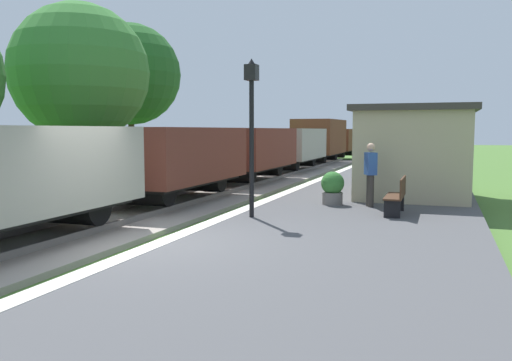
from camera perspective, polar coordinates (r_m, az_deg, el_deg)
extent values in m
plane|color=#47702D|center=(10.13, -12.31, -7.82)|extent=(160.00, 160.00, 0.00)
cube|color=#4C4C4F|center=(8.88, 5.73, -8.78)|extent=(6.00, 60.00, 0.25)
cube|color=silver|center=(9.87, -10.36, -6.61)|extent=(0.36, 60.00, 0.01)
cube|color=#9E9389|center=(11.54, -22.56, -6.17)|extent=(3.80, 60.00, 0.12)
cube|color=slate|center=(11.05, -19.80, -5.89)|extent=(0.07, 60.00, 0.14)
cube|color=slate|center=(12.01, -25.15, -5.20)|extent=(0.07, 60.00, 0.14)
cube|color=gray|center=(10.81, -25.48, 1.09)|extent=(2.50, 5.60, 1.60)
cube|color=black|center=(10.87, -25.34, -2.33)|extent=(2.10, 5.15, 0.50)
cylinder|color=black|center=(12.23, -19.37, -2.48)|extent=(1.56, 0.84, 0.84)
cylinder|color=black|center=(13.11, -16.23, -0.77)|extent=(0.20, 0.30, 0.20)
cube|color=brown|center=(16.16, -8.72, 2.83)|extent=(2.50, 5.60, 1.60)
cube|color=black|center=(16.20, -8.68, 0.54)|extent=(2.10, 5.15, 0.50)
cylinder|color=black|center=(17.81, -5.95, 0.21)|extent=(1.56, 0.84, 0.84)
cylinder|color=black|center=(14.68, -11.97, -1.01)|extent=(1.56, 0.84, 0.84)
cylinder|color=black|center=(18.84, -4.45, 1.27)|extent=(0.20, 0.30, 0.20)
cylinder|color=black|center=(13.68, -14.52, -0.48)|extent=(0.20, 0.30, 0.20)
cube|color=brown|center=(22.19, -0.62, 3.60)|extent=(2.50, 5.60, 1.60)
cube|color=black|center=(22.22, -0.62, 1.92)|extent=(2.10, 5.15, 0.50)
cylinder|color=black|center=(23.92, 0.86, 1.58)|extent=(1.56, 0.84, 0.84)
cylinder|color=black|center=(20.57, -2.34, 0.93)|extent=(1.56, 0.84, 0.84)
cylinder|color=black|center=(25.00, 1.71, 2.32)|extent=(0.20, 0.30, 0.20)
cylinder|color=black|center=(19.48, -3.61, 1.41)|extent=(0.20, 0.30, 0.20)
cube|color=gray|center=(28.47, 3.96, 4.00)|extent=(2.50, 5.60, 1.60)
cube|color=black|center=(28.50, 3.95, 2.69)|extent=(2.10, 5.15, 0.50)
cylinder|color=black|center=(30.24, 4.86, 2.37)|extent=(1.56, 0.84, 0.84)
cylinder|color=black|center=(26.79, 2.92, 1.99)|extent=(1.56, 0.84, 0.84)
cylinder|color=black|center=(31.34, 5.40, 2.93)|extent=(0.20, 0.30, 0.20)
cylinder|color=black|center=(25.67, 2.19, 2.40)|extent=(0.20, 0.30, 0.20)
cube|color=brown|center=(34.87, 6.89, 4.73)|extent=(2.50, 5.60, 2.20)
cube|color=black|center=(34.89, 6.87, 3.17)|extent=(2.10, 5.15, 0.50)
cylinder|color=black|center=(36.65, 7.48, 2.88)|extent=(1.56, 0.84, 0.84)
cylinder|color=black|center=(33.16, 6.19, 2.63)|extent=(1.56, 0.84, 0.84)
cylinder|color=black|center=(37.77, 7.85, 3.34)|extent=(0.20, 0.30, 0.20)
cylinder|color=black|center=(32.02, 5.71, 2.98)|extent=(0.20, 0.30, 0.20)
cube|color=brown|center=(41.34, 8.89, 4.40)|extent=(2.50, 5.60, 1.60)
cube|color=black|center=(41.35, 8.88, 3.50)|extent=(2.10, 5.15, 0.50)
cylinder|color=black|center=(43.12, 9.32, 3.24)|extent=(1.56, 0.84, 0.84)
cylinder|color=black|center=(39.60, 8.39, 3.06)|extent=(1.56, 0.84, 0.84)
cylinder|color=black|center=(44.25, 9.59, 3.62)|extent=(0.20, 0.30, 0.20)
cylinder|color=black|center=(38.46, 8.07, 3.37)|extent=(0.20, 0.30, 0.20)
cube|color=tan|center=(17.84, 16.84, 2.81)|extent=(3.20, 5.50, 2.60)
cube|color=#3D3833|center=(17.83, 16.96, 7.27)|extent=(3.50, 5.80, 0.18)
cube|color=black|center=(16.89, 11.20, 3.24)|extent=(0.03, 0.90, 0.80)
cube|color=#422819|center=(13.34, 14.72, -1.67)|extent=(0.42, 1.50, 0.04)
cube|color=#422819|center=(13.30, 15.56, -0.65)|extent=(0.04, 1.50, 0.45)
cube|color=black|center=(12.78, 14.47, -3.01)|extent=(0.38, 0.06, 0.42)
cube|color=black|center=(13.96, 14.91, -2.31)|extent=(0.38, 0.06, 0.42)
cylinder|color=#38332D|center=(14.42, 12.32, -1.13)|extent=(0.15, 0.15, 0.86)
cylinder|color=#38332D|center=(14.57, 12.10, -1.06)|extent=(0.15, 0.15, 0.86)
cube|color=#2D5199|center=(14.43, 12.27, 1.79)|extent=(0.39, 0.45, 0.60)
sphere|color=tan|center=(14.41, 12.30, 3.53)|extent=(0.22, 0.22, 0.22)
cylinder|color=slate|center=(14.76, 8.25, -1.92)|extent=(0.56, 0.56, 0.34)
sphere|color=#387A33|center=(14.71, 8.27, -0.28)|extent=(0.64, 0.64, 0.64)
cylinder|color=black|center=(12.38, -0.48, 3.36)|extent=(0.11, 0.11, 3.20)
cube|color=black|center=(12.45, -0.48, 11.58)|extent=(0.28, 0.28, 0.36)
sphere|color=#F2E5BF|center=(12.45, -0.48, 11.58)|extent=(0.20, 0.20, 0.20)
cone|color=black|center=(12.47, -0.48, 12.67)|extent=(0.20, 0.20, 0.16)
cylinder|color=#4C3823|center=(19.48, -18.20, 2.09)|extent=(0.28, 0.28, 2.50)
sphere|color=#387A33|center=(19.55, -18.47, 10.99)|extent=(4.74, 4.74, 4.74)
cylinder|color=#4C3823|center=(25.35, -13.26, 3.65)|extent=(0.28, 0.28, 3.12)
sphere|color=#235B23|center=(25.47, -13.43, 11.08)|extent=(4.63, 4.63, 4.63)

